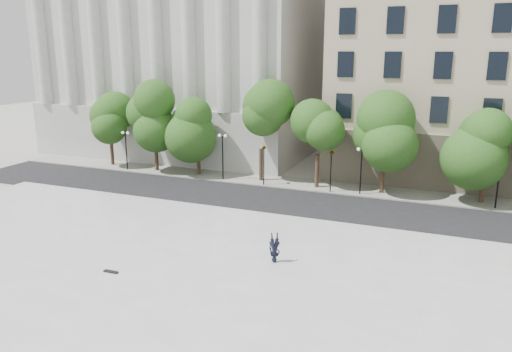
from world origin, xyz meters
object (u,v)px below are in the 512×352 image
(traffic_light_west, at_px, (264,145))
(traffic_light_east, at_px, (332,151))
(person_lying, at_px, (275,258))
(skateboard, at_px, (111,272))

(traffic_light_west, relative_size, traffic_light_east, 1.01)
(traffic_light_east, relative_size, person_lying, 2.47)
(traffic_light_west, relative_size, person_lying, 2.49)
(person_lying, height_order, skateboard, person_lying)
(traffic_light_east, bearing_deg, skateboard, -108.14)
(traffic_light_west, bearing_deg, skateboard, -91.90)
(traffic_light_east, distance_m, person_lying, 16.50)
(traffic_light_east, height_order, skateboard, traffic_light_east)
(traffic_light_east, distance_m, skateboard, 22.08)
(traffic_light_west, height_order, traffic_light_east, traffic_light_west)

